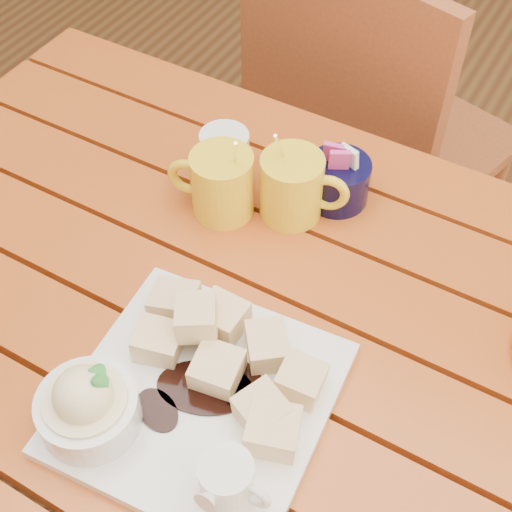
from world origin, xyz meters
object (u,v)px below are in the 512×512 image
Objects in this scene: coffee_mug_right at (294,186)px; table at (249,373)px; dessert_plate at (177,394)px; coffee_mug_left at (220,183)px; chair_far at (364,136)px.

table is at bearing -93.98° from coffee_mug_right.
dessert_plate is 2.09× the size of coffee_mug_right.
coffee_mug_left and coffee_mug_right have the same top height.
dessert_plate is at bearing -80.40° from coffee_mug_left.
chair_far is (-0.11, 0.78, -0.26)m from dessert_plate.
dessert_plate is 0.32× the size of chair_far.
chair_far is (0.01, 0.50, -0.28)m from coffee_mug_left.
dessert_plate reaches higher than table.
table is 0.19m from dessert_plate.
dessert_plate is 0.83m from chair_far.
table is 0.25m from coffee_mug_left.
coffee_mug_right is 0.55m from chair_far.
coffee_mug_left is at bearing 103.45° from chair_far.
dessert_plate is 0.31m from coffee_mug_left.
coffee_mug_left is (-0.12, 0.28, 0.02)m from dessert_plate.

